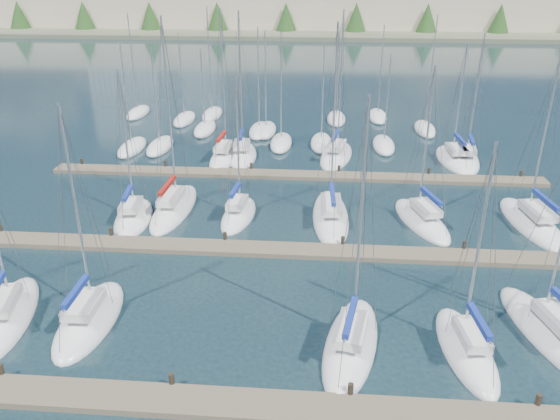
# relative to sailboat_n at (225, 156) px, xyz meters

# --- Properties ---
(ground) EXTENTS (400.00, 400.00, 0.00)m
(ground) POSITION_rel_sailboat_n_xyz_m (7.09, 25.55, -0.20)
(ground) COLOR #1C3038
(ground) RESTS_ON ground
(dock_near) EXTENTS (44.00, 1.93, 1.10)m
(dock_near) POSITION_rel_sailboat_n_xyz_m (7.09, -32.43, -0.04)
(dock_near) COLOR #6B5E4C
(dock_near) RESTS_ON ground
(dock_mid) EXTENTS (44.00, 1.93, 1.10)m
(dock_mid) POSITION_rel_sailboat_n_xyz_m (7.09, -18.43, -0.04)
(dock_mid) COLOR #6B5E4C
(dock_mid) RESTS_ON ground
(dock_far) EXTENTS (44.00, 1.93, 1.10)m
(dock_far) POSITION_rel_sailboat_n_xyz_m (7.09, -4.43, -0.04)
(dock_far) COLOR #6B5E4C
(dock_far) RESTS_ON ground
(sailboat_n) EXTENTS (2.84, 8.22, 14.61)m
(sailboat_n) POSITION_rel_sailboat_n_xyz_m (0.00, 0.00, 0.00)
(sailboat_n) COLOR white
(sailboat_n) RESTS_ON ground
(sailboat_i) EXTENTS (2.88, 9.35, 15.01)m
(sailboat_i) POSITION_rel_sailboat_n_xyz_m (-1.81, -12.40, -0.01)
(sailboat_i) COLOR white
(sailboat_i) RESTS_ON ground
(sailboat_q) EXTENTS (3.34, 8.35, 11.94)m
(sailboat_q) POSITION_rel_sailboat_n_xyz_m (22.27, 0.96, -0.03)
(sailboat_q) COLOR white
(sailboat_q) RESTS_ON ground
(sailboat_d) EXTENTS (3.98, 8.45, 13.33)m
(sailboat_d) POSITION_rel_sailboat_n_xyz_m (11.26, -27.93, -0.01)
(sailboat_d) COLOR white
(sailboat_d) RESTS_ON ground
(sailboat_f) EXTENTS (4.43, 9.22, 12.71)m
(sailboat_f) POSITION_rel_sailboat_n_xyz_m (21.54, -26.27, -0.02)
(sailboat_f) COLOR white
(sailboat_f) RESTS_ON ground
(sailboat_h) EXTENTS (3.47, 7.10, 11.74)m
(sailboat_h) POSITION_rel_sailboat_n_xyz_m (-4.40, -14.37, -0.02)
(sailboat_h) COLOR white
(sailboat_h) RESTS_ON ground
(sailboat_c) EXTENTS (2.89, 7.43, 12.48)m
(sailboat_c) POSITION_rel_sailboat_n_xyz_m (-2.65, -26.94, -0.02)
(sailboat_c) COLOR white
(sailboat_c) RESTS_ON ground
(sailboat_e) EXTENTS (2.93, 7.18, 11.43)m
(sailboat_e) POSITION_rel_sailboat_n_xyz_m (16.93, -27.91, -0.01)
(sailboat_e) COLOR white
(sailboat_e) RESTS_ON ground
(sailboat_l) EXTENTS (4.64, 8.28, 12.07)m
(sailboat_l) POSITION_rel_sailboat_n_xyz_m (17.04, -13.10, -0.02)
(sailboat_l) COLOR white
(sailboat_l) RESTS_ON ground
(sailboat_o) EXTENTS (3.43, 7.88, 14.38)m
(sailboat_o) POSITION_rel_sailboat_n_xyz_m (1.64, 0.69, -0.01)
(sailboat_o) COLOR white
(sailboat_o) RESTS_ON ground
(sailboat_j) EXTENTS (2.82, 6.59, 11.17)m
(sailboat_j) POSITION_rel_sailboat_n_xyz_m (3.37, -13.26, -0.01)
(sailboat_j) COLOR white
(sailboat_j) RESTS_ON ground
(sailboat_p) EXTENTS (4.32, 8.96, 14.46)m
(sailboat_p) POSITION_rel_sailboat_n_xyz_m (10.92, 1.22, -0.01)
(sailboat_p) COLOR white
(sailboat_p) RESTS_ON ground
(sailboat_r) EXTENTS (3.17, 7.80, 12.58)m
(sailboat_r) POSITION_rel_sailboat_n_xyz_m (23.48, 0.84, -0.01)
(sailboat_r) COLOR white
(sailboat_r) RESTS_ON ground
(sailboat_k) EXTENTS (3.03, 9.95, 14.76)m
(sailboat_k) POSITION_rel_sailboat_n_xyz_m (10.31, -12.99, -0.01)
(sailboat_k) COLOR white
(sailboat_k) RESTS_ON ground
(sailboat_b) EXTENTS (4.22, 8.24, 11.08)m
(sailboat_b) POSITION_rel_sailboat_n_xyz_m (-7.12, -26.99, -0.02)
(sailboat_b) COLOR white
(sailboat_b) RESTS_ON ground
(sailboat_m) EXTENTS (3.89, 9.44, 12.69)m
(sailboat_m) POSITION_rel_sailboat_n_xyz_m (25.02, -12.92, -0.02)
(sailboat_m) COLOR white
(sailboat_m) RESTS_ON ground
(distant_boats) EXTENTS (36.93, 20.75, 13.30)m
(distant_boats) POSITION_rel_sailboat_n_xyz_m (2.75, 9.32, 0.10)
(distant_boats) COLOR #9EA0A5
(distant_boats) RESTS_ON ground
(shoreline) EXTENTS (400.00, 60.00, 38.00)m
(shoreline) POSITION_rel_sailboat_n_xyz_m (-6.20, 115.32, 7.25)
(shoreline) COLOR #666B51
(shoreline) RESTS_ON ground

